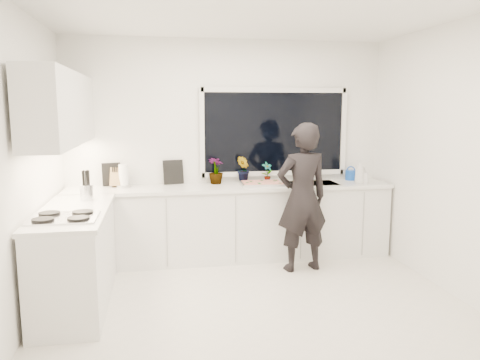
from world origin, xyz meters
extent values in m
cube|color=beige|center=(0.00, 0.00, -0.01)|extent=(4.00, 3.50, 0.02)
cube|color=white|center=(0.00, 1.76, 1.35)|extent=(4.00, 0.02, 2.70)
cube|color=white|center=(-2.01, 0.00, 1.35)|extent=(0.02, 3.50, 2.70)
cube|color=white|center=(2.01, 0.00, 1.35)|extent=(0.02, 3.50, 2.70)
cube|color=white|center=(0.00, 0.00, 2.71)|extent=(4.00, 3.50, 0.02)
cube|color=black|center=(0.60, 1.73, 1.55)|extent=(1.80, 0.02, 1.00)
cube|color=white|center=(0.00, 1.45, 0.44)|extent=(3.92, 0.58, 0.88)
cube|color=white|center=(-1.67, 0.35, 0.44)|extent=(0.58, 1.60, 0.88)
cube|color=silver|center=(0.00, 1.44, 0.90)|extent=(3.94, 0.62, 0.04)
cube|color=silver|center=(-1.67, 0.35, 0.90)|extent=(0.62, 1.60, 0.04)
cube|color=white|center=(-1.79, 0.70, 1.85)|extent=(0.34, 2.10, 0.70)
cube|color=silver|center=(1.05, 1.45, 0.87)|extent=(0.58, 0.42, 0.14)
cylinder|color=silver|center=(1.05, 1.65, 1.03)|extent=(0.03, 0.03, 0.22)
cube|color=black|center=(-1.69, 0.00, 0.94)|extent=(0.56, 0.48, 0.03)
imported|color=black|center=(0.73, 0.90, 0.85)|extent=(0.67, 0.50, 1.70)
cube|color=silver|center=(0.37, 1.42, 0.94)|extent=(0.53, 0.40, 0.03)
cube|color=#B23317|center=(0.37, 1.42, 0.95)|extent=(0.48, 0.36, 0.01)
cylinder|color=#1347B3|center=(1.61, 1.61, 0.98)|extent=(0.17, 0.17, 0.13)
cylinder|color=white|center=(-1.29, 1.55, 1.05)|extent=(0.15, 0.15, 0.26)
cube|color=olive|center=(-1.37, 1.59, 1.03)|extent=(0.15, 0.13, 0.22)
cylinder|color=#B2B2B7|center=(-1.61, 0.80, 1.00)|extent=(0.13, 0.13, 0.16)
cube|color=black|center=(-1.44, 1.69, 1.06)|extent=(0.22, 0.06, 0.28)
cube|color=black|center=(-0.69, 1.69, 1.07)|extent=(0.25, 0.07, 0.30)
imported|color=#26662D|center=(-0.17, 1.61, 1.09)|extent=(0.25, 0.25, 0.33)
imported|color=#26662D|center=(0.18, 1.61, 1.09)|extent=(0.17, 0.21, 0.34)
imported|color=#26662D|center=(0.48, 1.61, 1.05)|extent=(0.16, 0.13, 0.26)
imported|color=#26662D|center=(0.99, 1.61, 1.05)|extent=(0.25, 0.28, 0.26)
imported|color=#D8BF66|center=(1.59, 1.30, 1.07)|extent=(0.15, 0.15, 0.30)
imported|color=#D8BF66|center=(1.65, 1.30, 1.02)|extent=(0.12, 0.13, 0.20)
camera|label=1|loc=(-0.89, -4.11, 1.86)|focal=35.00mm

